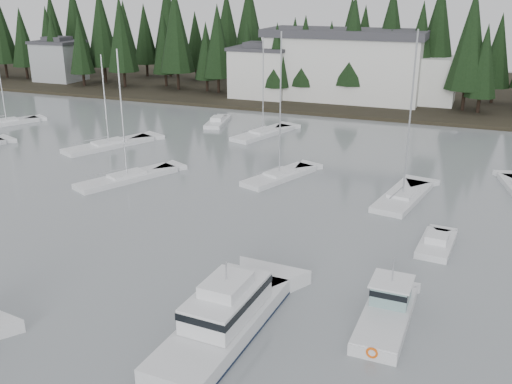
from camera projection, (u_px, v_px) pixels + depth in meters
far_shore_land at (388, 89)px, 103.87m from camera, size 240.00×54.00×1.00m
conifer_treeline at (377, 100)px, 94.23m from camera, size 200.00×22.00×20.00m
house_west at (261, 71)px, 92.63m from camera, size 9.54×7.42×8.75m
house_far_west at (59, 60)px, 108.75m from camera, size 8.48×7.42×8.25m
harbor_inn at (357, 66)px, 90.06m from camera, size 29.50×11.50×10.90m
cabin_cruiser_center at (224, 321)px, 30.61m from camera, size 4.10×11.23×4.75m
lobster_boat_teal at (386, 314)px, 31.70m from camera, size 2.66×7.18×3.94m
sailboat_0 at (402, 199)px, 50.03m from camera, size 4.43×9.36×15.02m
sailboat_2 at (7, 124)px, 77.27m from camera, size 6.08×8.43×12.98m
sailboat_4 at (279, 178)px, 55.53m from camera, size 5.50×9.00×14.43m
sailboat_5 at (127, 179)px, 55.06m from camera, size 6.64×10.27×12.95m
sailboat_8 at (263, 135)px, 71.65m from camera, size 5.56×10.17×12.52m
sailboat_10 at (109, 146)px, 66.49m from camera, size 7.03×10.99×11.12m
runabout_1 at (436, 246)px, 40.83m from camera, size 2.61×5.21×1.42m
runabout_3 at (217, 123)px, 77.57m from camera, size 3.49×7.13×1.42m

